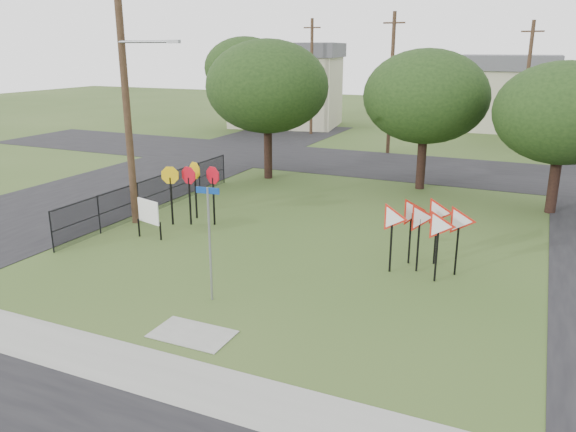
% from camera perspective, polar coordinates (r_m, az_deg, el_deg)
% --- Properties ---
extents(ground, '(140.00, 140.00, 0.00)m').
position_cam_1_polar(ground, '(16.17, -4.94, -8.18)').
color(ground, '#2E471A').
extents(sidewalk, '(30.00, 1.60, 0.02)m').
position_cam_1_polar(sidewalk, '(13.11, -14.22, -14.99)').
color(sidewalk, gray).
rests_on(sidewalk, ground).
extents(planting_strip, '(30.00, 0.80, 0.02)m').
position_cam_1_polar(planting_strip, '(12.36, -17.80, -17.45)').
color(planting_strip, '#2E471A').
rests_on(planting_strip, ground).
extents(street_left, '(8.00, 50.00, 0.02)m').
position_cam_1_polar(street_left, '(30.57, -15.56, 3.29)').
color(street_left, black).
rests_on(street_left, ground).
extents(street_far, '(60.00, 8.00, 0.02)m').
position_cam_1_polar(street_far, '(34.22, 11.62, 4.95)').
color(street_far, black).
rests_on(street_far, ground).
extents(curb_pad, '(2.00, 1.20, 0.02)m').
position_cam_1_polar(curb_pad, '(14.35, -9.70, -11.74)').
color(curb_pad, gray).
rests_on(curb_pad, ground).
extents(street_name_sign, '(0.67, 0.10, 3.25)m').
position_cam_1_polar(street_name_sign, '(15.40, -7.97, -2.17)').
color(street_name_sign, gray).
rests_on(street_name_sign, ground).
extents(stop_sign_cluster, '(2.24, 1.45, 2.38)m').
position_cam_1_polar(stop_sign_cluster, '(22.55, -9.74, 3.62)').
color(stop_sign_cluster, black).
rests_on(stop_sign_cluster, ground).
extents(yield_sign_cluster, '(2.91, 1.52, 2.27)m').
position_cam_1_polar(yield_sign_cluster, '(17.85, 13.86, -0.43)').
color(yield_sign_cluster, black).
rests_on(yield_sign_cluster, ground).
extents(info_board, '(1.14, 0.37, 1.47)m').
position_cam_1_polar(info_board, '(21.21, -14.00, 0.31)').
color(info_board, black).
rests_on(info_board, ground).
extents(utility_pole_main, '(3.55, 0.33, 10.00)m').
position_cam_1_polar(utility_pole_main, '(22.59, -16.08, 12.08)').
color(utility_pole_main, '#453020').
rests_on(utility_pole_main, ground).
extents(far_pole_a, '(1.40, 0.24, 9.00)m').
position_cam_1_polar(far_pole_a, '(37.96, 10.43, 13.14)').
color(far_pole_a, '#453020').
rests_on(far_pole_a, ground).
extents(far_pole_b, '(1.40, 0.24, 8.50)m').
position_cam_1_polar(far_pole_b, '(40.83, 23.04, 12.00)').
color(far_pole_b, '#453020').
rests_on(far_pole_b, ground).
extents(far_pole_c, '(1.40, 0.24, 9.00)m').
position_cam_1_polar(far_pole_c, '(46.15, 2.40, 13.98)').
color(far_pole_c, '#453020').
rests_on(far_pole_c, ground).
extents(fence_run, '(0.05, 11.55, 1.50)m').
position_cam_1_polar(fence_run, '(24.86, -13.33, 2.28)').
color(fence_run, black).
rests_on(fence_run, ground).
extents(house_left, '(10.58, 8.88, 7.20)m').
position_cam_1_polar(house_left, '(51.45, -0.13, 13.22)').
color(house_left, '#B4B191').
rests_on(house_left, ground).
extents(house_mid, '(8.40, 8.40, 6.20)m').
position_cam_1_polar(house_mid, '(52.97, 21.20, 11.68)').
color(house_mid, '#B4B191').
rests_on(house_mid, ground).
extents(tree_near_left, '(6.40, 6.40, 7.27)m').
position_cam_1_polar(tree_near_left, '(29.92, -2.11, 13.00)').
color(tree_near_left, black).
rests_on(tree_near_left, ground).
extents(tree_near_mid, '(6.00, 6.00, 6.80)m').
position_cam_1_polar(tree_near_mid, '(28.33, 13.82, 11.69)').
color(tree_near_mid, black).
rests_on(tree_near_mid, ground).
extents(tree_near_right, '(5.60, 5.60, 6.33)m').
position_cam_1_polar(tree_near_right, '(25.88, 26.19, 9.35)').
color(tree_near_right, black).
rests_on(tree_near_right, ground).
extents(tree_far_left, '(6.80, 6.80, 7.73)m').
position_cam_1_polar(tree_far_left, '(48.69, -4.37, 14.77)').
color(tree_far_left, black).
rests_on(tree_far_left, ground).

